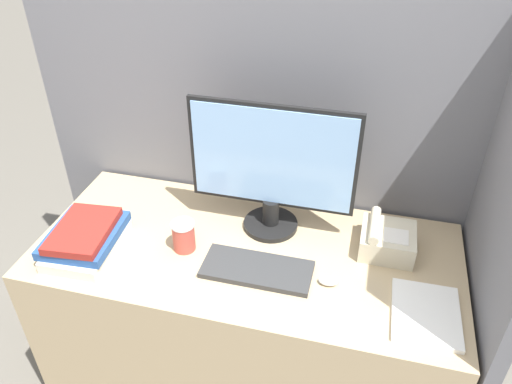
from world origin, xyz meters
TOP-DOWN VIEW (x-y plane):
  - cubicle_panel_rear at (0.00, 0.72)m, footprint 1.91×0.04m
  - cubicle_panel_right at (0.79, 0.37)m, footprint 0.04×0.74m
  - desk at (0.00, 0.34)m, footprint 1.51×0.68m
  - monitor at (0.05, 0.49)m, footprint 0.60×0.20m
  - keyboard at (0.07, 0.24)m, footprint 0.37×0.16m
  - mouse at (0.31, 0.24)m, footprint 0.06×0.04m
  - coffee_cup at (-0.21, 0.29)m, footprint 0.08×0.08m
  - book_stack at (-0.55, 0.20)m, footprint 0.25×0.31m
  - desk_telephone at (0.48, 0.46)m, footprint 0.19×0.18m
  - paper_pile at (0.62, 0.18)m, footprint 0.21×0.26m

SIDE VIEW (x-z plane):
  - desk at x=0.00m, z-range 0.00..0.76m
  - paper_pile at x=0.62m, z-range 0.76..0.78m
  - keyboard at x=0.07m, z-range 0.76..0.78m
  - mouse at x=0.31m, z-range 0.76..0.79m
  - desk_telephone at x=0.48m, z-range 0.75..0.87m
  - book_stack at x=-0.55m, z-range 0.76..0.86m
  - coffee_cup at x=-0.21m, z-range 0.77..0.88m
  - cubicle_panel_rear at x=0.00m, z-range 0.00..1.66m
  - cubicle_panel_right at x=0.79m, z-range 0.00..1.66m
  - monitor at x=0.05m, z-range 0.77..1.27m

